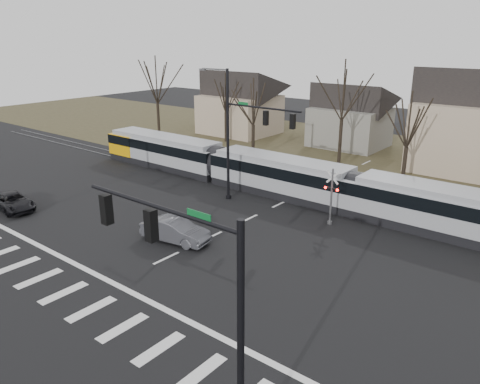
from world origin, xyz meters
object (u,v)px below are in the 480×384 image
Objects in this scene: sedan at (175,230)px; suv at (13,202)px; rail_crossing_signal at (331,198)px; tram at (280,174)px.

suv is at bearing 94.08° from sedan.
rail_crossing_signal is at bearing -46.32° from sedan.
tram is 20.78m from suv.
tram reaches higher than suv.
rail_crossing_signal is (6.39, -3.21, 0.17)m from tram.
rail_crossing_signal is at bearing -26.64° from tram.
suv is 23.64m from rail_crossing_signal.
tram is 10.36× the size of rail_crossing_signal.
sedan is 1.02× the size of suv.
rail_crossing_signal reaches higher than sedan.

